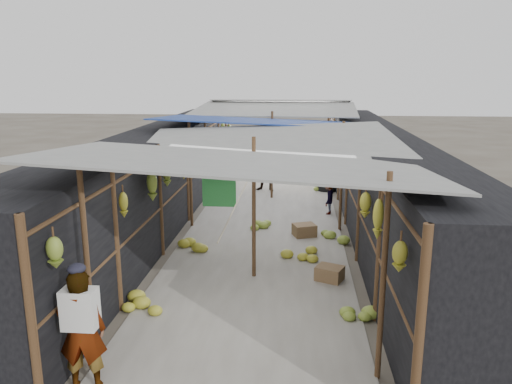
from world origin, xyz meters
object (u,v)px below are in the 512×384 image
(vendor_elderly, at_px, (82,330))
(vendor_seated, at_px, (328,197))
(shopper_blue, at_px, (267,168))
(black_basin, at_px, (326,188))
(crate_near, at_px, (304,230))

(vendor_elderly, xyz_separation_m, vendor_seated, (3.30, 7.84, -0.28))
(vendor_seated, bearing_deg, vendor_elderly, -13.75)
(shopper_blue, bearing_deg, vendor_seated, -42.59)
(vendor_elderly, distance_m, vendor_seated, 8.51)
(black_basin, bearing_deg, vendor_seated, -92.14)
(vendor_elderly, height_order, vendor_seated, vendor_elderly)
(crate_near, relative_size, shopper_blue, 0.32)
(vendor_elderly, relative_size, vendor_seated, 1.59)
(vendor_elderly, relative_size, shopper_blue, 1.00)
(black_basin, relative_size, shopper_blue, 0.40)
(crate_near, bearing_deg, shopper_blue, 84.03)
(vendor_elderly, height_order, shopper_blue, shopper_blue)
(crate_near, height_order, vendor_seated, vendor_seated)
(vendor_seated, bearing_deg, shopper_blue, -136.17)
(black_basin, bearing_deg, shopper_blue, -173.36)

